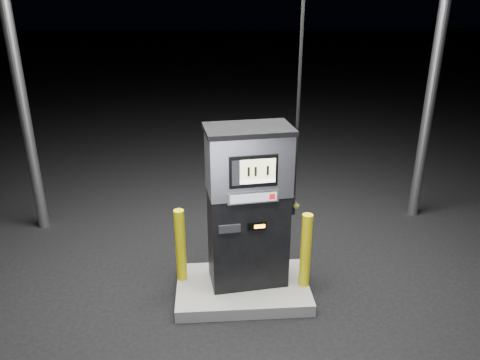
{
  "coord_description": "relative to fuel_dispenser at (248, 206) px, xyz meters",
  "views": [
    {
      "loc": [
        -0.38,
        -4.78,
        3.49
      ],
      "look_at": [
        -0.03,
        0.0,
        1.52
      ],
      "focal_mm": 35.0,
      "sensor_mm": 36.0,
      "label": 1
    }
  ],
  "objects": [
    {
      "name": "fuel_dispenser",
      "position": [
        0.0,
        0.0,
        0.0
      ],
      "size": [
        1.1,
        0.69,
        4.04
      ],
      "rotation": [
        0.0,
        0.0,
        0.12
      ],
      "color": "black",
      "rests_on": "pump_island"
    },
    {
      "name": "ground",
      "position": [
        -0.07,
        -0.1,
        -1.15
      ],
      "size": [
        80.0,
        80.0,
        0.0
      ],
      "primitive_type": "plane",
      "color": "black",
      "rests_on": "ground"
    },
    {
      "name": "bollard_left",
      "position": [
        -0.81,
        0.07,
        -0.53
      ],
      "size": [
        0.15,
        0.15,
        0.94
      ],
      "primitive_type": "cylinder",
      "rotation": [
        0.0,
        0.0,
        -0.18
      ],
      "color": "#CBBD0B",
      "rests_on": "pump_island"
    },
    {
      "name": "pump_island",
      "position": [
        -0.07,
        -0.1,
        -1.08
      ],
      "size": [
        1.6,
        1.0,
        0.15
      ],
      "primitive_type": "cube",
      "color": "slate",
      "rests_on": "ground"
    },
    {
      "name": "bollard_right",
      "position": [
        0.67,
        -0.16,
        -0.53
      ],
      "size": [
        0.15,
        0.15,
        0.95
      ],
      "primitive_type": "cylinder",
      "rotation": [
        0.0,
        0.0,
        0.23
      ],
      "color": "#CBBD0B",
      "rests_on": "pump_island"
    }
  ]
}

